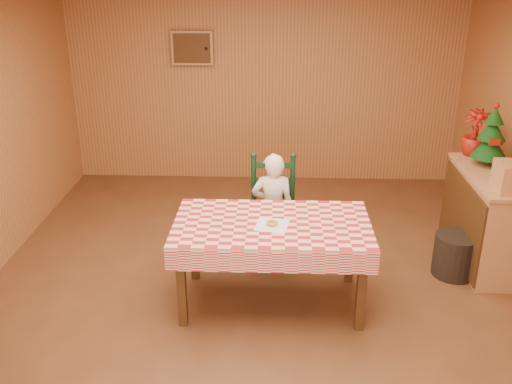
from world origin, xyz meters
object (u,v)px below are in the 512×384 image
(dining_table, at_px, (272,231))
(seated_child, at_px, (273,209))
(christmas_tree, at_px, (491,137))
(storage_bin, at_px, (455,255))
(shelf_unit, at_px, (487,219))
(ladder_chair, at_px, (273,212))

(dining_table, bearing_deg, seated_child, 90.00)
(christmas_tree, height_order, storage_bin, christmas_tree)
(seated_child, distance_m, storage_bin, 1.78)
(storage_bin, bearing_deg, dining_table, -163.11)
(seated_child, bearing_deg, dining_table, 90.00)
(shelf_unit, bearing_deg, storage_bin, -142.46)
(ladder_chair, bearing_deg, christmas_tree, 6.95)
(dining_table, bearing_deg, christmas_tree, 26.50)
(dining_table, height_order, seated_child, seated_child)
(dining_table, relative_size, storage_bin, 4.05)
(ladder_chair, relative_size, shelf_unit, 0.87)
(ladder_chair, bearing_deg, dining_table, -90.00)
(seated_child, height_order, storage_bin, seated_child)
(ladder_chair, height_order, storage_bin, ladder_chair)
(dining_table, distance_m, shelf_unit, 2.24)
(dining_table, distance_m, storage_bin, 1.88)
(dining_table, xyz_separation_m, storage_bin, (1.74, 0.53, -0.48))
(seated_child, distance_m, christmas_tree, 2.21)
(shelf_unit, height_order, christmas_tree, christmas_tree)
(ladder_chair, xyz_separation_m, christmas_tree, (2.09, 0.25, 0.71))
(christmas_tree, relative_size, storage_bin, 1.52)
(ladder_chair, xyz_separation_m, seated_child, (-0.00, -0.06, 0.06))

